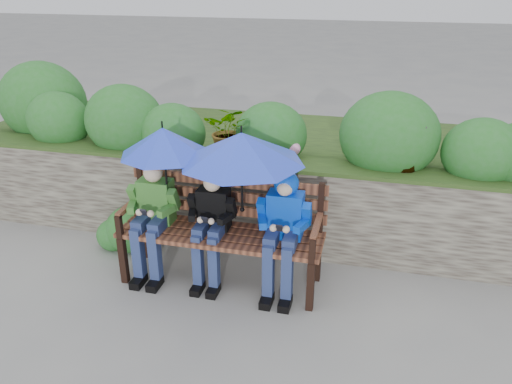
% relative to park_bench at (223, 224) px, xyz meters
% --- Properties ---
extents(ground, '(60.00, 60.00, 0.00)m').
position_rel_park_bench_xyz_m(ground, '(0.32, -0.05, -0.60)').
color(ground, slate).
rests_on(ground, ground).
extents(garden_backdrop, '(8.00, 2.86, 1.89)m').
position_rel_park_bench_xyz_m(garden_backdrop, '(0.17, 1.56, 0.03)').
color(garden_backdrop, '#403831').
rests_on(garden_backdrop, ground).
extents(park_bench, '(1.99, 0.58, 1.05)m').
position_rel_park_bench_xyz_m(park_bench, '(0.00, 0.00, 0.00)').
color(park_bench, black).
rests_on(park_bench, ground).
extents(boy_left, '(0.50, 0.58, 1.19)m').
position_rel_park_bench_xyz_m(boy_left, '(-0.69, -0.10, 0.09)').
color(boy_left, '#3E712E').
rests_on(boy_left, ground).
extents(boy_middle, '(0.46, 0.53, 1.14)m').
position_rel_park_bench_xyz_m(boy_middle, '(-0.09, -0.09, 0.06)').
color(boy_middle, black).
rests_on(boy_middle, ground).
extents(boy_right, '(0.50, 0.61, 1.20)m').
position_rel_park_bench_xyz_m(boy_right, '(0.62, -0.08, 0.13)').
color(boy_right, '#003AC4').
rests_on(boy_right, ground).
extents(umbrella_left, '(0.84, 0.84, 0.85)m').
position_rel_park_bench_xyz_m(umbrella_left, '(-0.53, -0.06, 0.82)').
color(umbrella_left, blue).
rests_on(umbrella_left, ground).
extents(umbrella_right, '(1.16, 1.16, 0.84)m').
position_rel_park_bench_xyz_m(umbrella_right, '(0.22, -0.05, 0.82)').
color(umbrella_right, blue).
rests_on(umbrella_right, ground).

